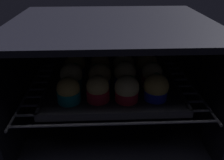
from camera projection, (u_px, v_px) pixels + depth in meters
oven_cavity at (111, 73)px, 78.14cm from camera, size 59.00×47.00×37.00cm
oven_rack at (112, 88)px, 75.96cm from camera, size 54.80×42.00×0.80cm
baking_tray at (112, 87)px, 74.15cm from camera, size 41.22×32.92×2.20cm
muffin_row0_col0 at (69, 91)px, 64.32cm from camera, size 6.67×6.67×7.41cm
muffin_row0_col1 at (98, 89)px, 64.90cm from camera, size 6.67×6.67×7.62cm
muffin_row0_col2 at (127, 90)px, 64.81cm from camera, size 7.05×7.05×7.61cm
muffin_row0_col3 at (156, 88)px, 65.47cm from camera, size 7.18×7.18×7.93cm
muffin_row1_col0 at (72, 77)px, 71.40cm from camera, size 7.01×7.01×7.99cm
muffin_row1_col1 at (100, 76)px, 72.11cm from camera, size 7.23×7.23×7.71cm
muffin_row1_col2 at (125, 74)px, 72.57cm from camera, size 6.91×6.91×8.08cm
muffin_row1_col3 at (152, 74)px, 73.03cm from camera, size 6.67×6.67×7.84cm
muffin_row2_col0 at (76, 66)px, 79.21cm from camera, size 7.01×7.01×7.76cm
muffin_row2_col1 at (100, 65)px, 79.70cm from camera, size 6.67×6.67×7.89cm
muffin_row2_col2 at (124, 65)px, 79.61cm from camera, size 7.24×7.24×8.00cm
muffin_row2_col3 at (146, 64)px, 80.52cm from camera, size 7.27×7.27×7.55cm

